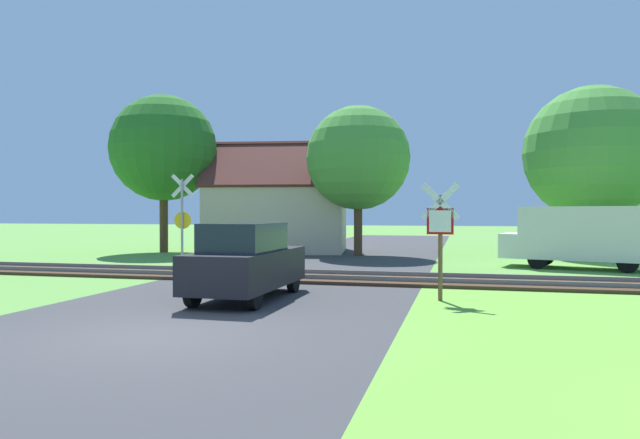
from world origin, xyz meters
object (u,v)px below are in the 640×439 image
Objects in this scene: house at (278,215)px; crossing_sign_far at (182,215)px; tree_far at (592,153)px; tree_center at (358,158)px; stop_sign_near at (440,231)px; mail_truck at (578,234)px; parked_car at (247,261)px; tree_left at (164,148)px.

crossing_sign_far is at bearing -103.39° from house.
tree_center is (-10.48, -2.06, -0.18)m from tree_far.
stop_sign_near is 0.34× the size of house.
mail_truck is at bearing -105.43° from tree_far.
tree_center is at bearing 89.96° from parked_car.
stop_sign_near is 17.34m from house.
house is 1.01× the size of tree_far.
mail_truck is (14.09, 2.98, -0.69)m from crossing_sign_far.
parked_car is (5.15, -6.73, -1.03)m from crossing_sign_far.
tree_left is 20.64m from tree_far.
crossing_sign_far is at bearing -126.78° from tree_center.
tree_center reaches higher than house.
parked_car is (9.90, -13.82, -4.40)m from tree_left.
tree_far is 7.30m from mail_truck.
tree_far reaches higher than parked_car.
crossing_sign_far is 18.47m from tree_far.
parked_car is (-8.93, -9.71, -0.34)m from mail_truck.
tree_far is 10.69m from tree_center.
parked_car is at bearing -123.81° from tree_far.
crossing_sign_far is 0.49× the size of tree_center.
house is 5.63m from tree_center.
parked_car is (-10.64, -15.88, -3.84)m from tree_far.
house is 14.66m from mail_truck.
stop_sign_near is 0.34× the size of tree_left.
mail_truck is (13.33, -6.07, -0.65)m from house.
crossing_sign_far is 9.24m from tree_center.
house reaches higher than parked_car.
tree_left is at bearing 126.20° from parked_car.
crossing_sign_far is 0.44× the size of tree_far.
house is 1.96× the size of parked_car.
mail_truck is (4.55, 8.87, -0.36)m from stop_sign_near.
stop_sign_near reaches higher than mail_truck.
tree_far is 19.50m from parked_car.
parked_car is at bearing 153.93° from mail_truck.
tree_center is at bearing 0.03° from tree_left.
tree_left reaches higher than tree_far.
stop_sign_near is 0.52× the size of mail_truck.
tree_left is at bearing -168.96° from house.
tree_center is 14.30m from parked_car.
tree_center is (-4.23, 12.99, 2.96)m from stop_sign_near.
stop_sign_near is 16.59m from tree_far.
stop_sign_near is at bearing -68.19° from house.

